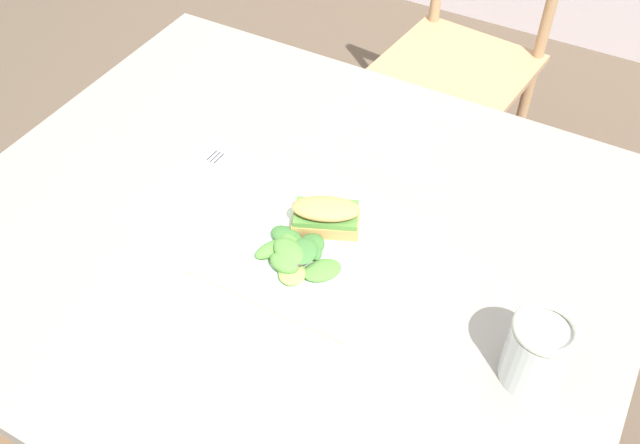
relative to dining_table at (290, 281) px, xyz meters
name	(u,v)px	position (x,y,z in m)	size (l,w,h in m)	color
dining_table	(290,281)	(0.00, 0.00, 0.00)	(1.12, 0.96, 0.74)	gray
chair_wooden_far	(463,59)	(-0.05, 1.05, -0.17)	(0.44, 0.44, 0.87)	tan
plate_lunch	(308,244)	(0.05, -0.01, 0.13)	(0.28, 0.28, 0.01)	beige
sandwich_half_front	(326,215)	(0.05, 0.03, 0.17)	(0.12, 0.10, 0.06)	tan
salad_mixed_greens	(295,253)	(0.05, -0.05, 0.15)	(0.15, 0.12, 0.03)	#6B9E47
napkin_folded	(189,184)	(-0.21, 0.01, 0.13)	(0.10, 0.24, 0.00)	silver
fork_on_napkin	(195,177)	(-0.21, 0.03, 0.13)	(0.03, 0.19, 0.00)	silver
mason_jar_iced_tea	(537,354)	(0.43, -0.07, 0.18)	(0.09, 0.09, 0.11)	#C67528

